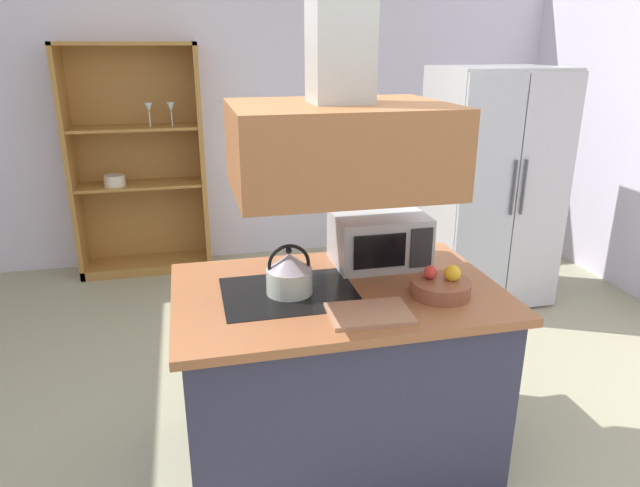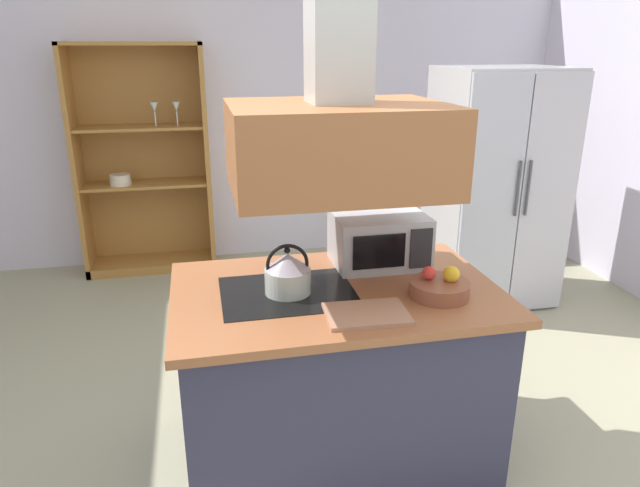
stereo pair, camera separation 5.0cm
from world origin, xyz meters
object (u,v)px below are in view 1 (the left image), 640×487
Objects in this scene: cutting_board at (369,314)px; fruit_bowl at (441,286)px; refrigerator at (490,187)px; dish_cabinet at (139,174)px; kettle at (289,273)px; microwave at (379,239)px.

fruit_bowl is (0.37, 0.12, 0.03)m from cutting_board.
dish_cabinet is at bearing 155.17° from refrigerator.
dish_cabinet is at bearing 106.06° from kettle.
kettle is 0.68m from fruit_bowl.
cutting_board is at bearing -70.72° from dish_cabinet.
kettle is at bearing -152.66° from microwave.
kettle is (0.82, -2.86, 0.12)m from dish_cabinet.
dish_cabinet is at bearing 115.96° from fruit_bowl.
refrigerator reaches higher than microwave.
kettle is 0.42m from cutting_board.
fruit_bowl is (1.48, -3.03, 0.07)m from dish_cabinet.
kettle is at bearing -139.59° from refrigerator.
cutting_board is 1.29× the size of fruit_bowl.
dish_cabinet is 3.34m from cutting_board.
microwave is at bearing 27.34° from kettle.
dish_cabinet reaches higher than refrigerator.
cutting_board is at bearing -130.16° from refrigerator.
microwave is (0.51, 0.26, 0.03)m from kettle.
kettle is at bearing -73.94° from dish_cabinet.
cutting_board is (0.28, -0.30, -0.09)m from kettle.
dish_cabinet is 4.30× the size of microwave.
dish_cabinet reaches higher than fruit_bowl.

